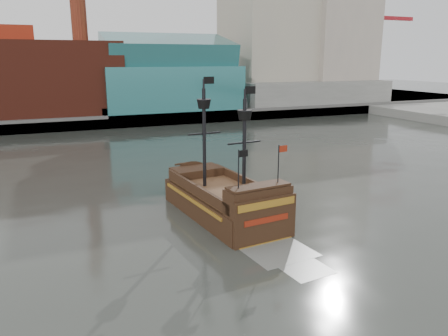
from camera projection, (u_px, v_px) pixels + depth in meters
name	position (u px, v px, depth m)	size (l,w,h in m)	color
ground	(301.00, 243.00, 33.37)	(400.00, 400.00, 0.00)	#242722
promenade_far	(111.00, 108.00, 115.24)	(220.00, 60.00, 2.00)	slate
seawall	(133.00, 121.00, 88.83)	(220.00, 1.00, 2.60)	#4C4C49
skyline	(131.00, 12.00, 104.80)	(149.00, 45.00, 62.00)	brown
crane_a	(377.00, 40.00, 131.64)	(22.50, 4.00, 32.25)	slate
crane_b	(378.00, 52.00, 145.07)	(19.10, 4.00, 26.25)	slate
pirate_ship	(224.00, 204.00, 38.71)	(6.91, 17.91, 13.08)	black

